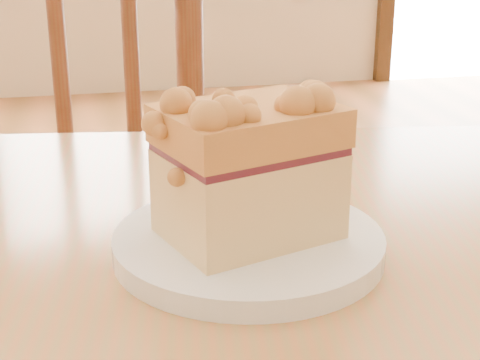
% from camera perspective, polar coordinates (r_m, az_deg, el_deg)
% --- Properties ---
extents(cafe_chair_main, '(0.57, 0.57, 1.03)m').
position_cam_1_polar(cafe_chair_main, '(1.24, -14.71, -3.21)').
color(cafe_chair_main, '#5C3219').
rests_on(cafe_chair_main, ground).
extents(plate, '(0.21, 0.21, 0.02)m').
position_cam_1_polar(plate, '(0.56, 0.66, -5.03)').
color(plate, white).
rests_on(plate, cafe_table_main).
extents(cake_slice, '(0.15, 0.13, 0.12)m').
position_cam_1_polar(cake_slice, '(0.54, 0.59, 1.17)').
color(cake_slice, '#DFC37E').
rests_on(cake_slice, plate).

